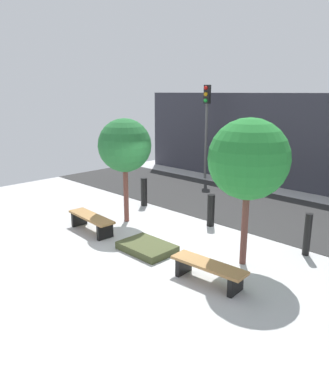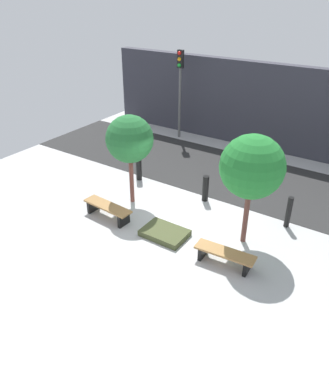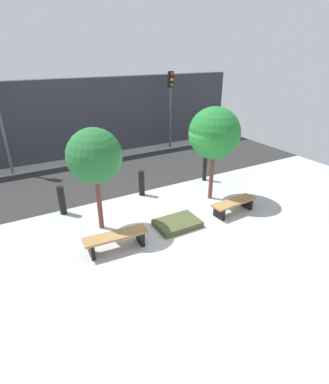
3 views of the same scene
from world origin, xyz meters
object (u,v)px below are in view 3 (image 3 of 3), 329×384
at_px(tree_behind_left_bench, 94,156).
at_px(bollard_left, 142,183).
at_px(bench_right, 234,204).
at_px(bollard_center, 205,168).
at_px(bench_left, 116,239).
at_px(tree_behind_right_bench, 214,134).
at_px(bollard_far_left, 62,200).
at_px(planter_bed, 177,223).
at_px(traffic_light_mid_west, 171,97).

relative_size(tree_behind_left_bench, bollard_left, 3.28).
distance_m(bench_right, bollard_center, 2.86).
bearing_deg(bench_left, tree_behind_right_bench, 20.87).
distance_m(bench_right, bollard_left, 3.42).
relative_size(tree_behind_left_bench, bollard_far_left, 3.17).
bearing_deg(bench_right, bench_left, 176.21).
xyz_separation_m(tree_behind_left_bench, bollard_left, (2.06, 1.46, -1.82)).
xyz_separation_m(bollard_left, bollard_center, (2.88, 0.00, 0.05)).
xyz_separation_m(bench_left, bollard_center, (4.94, 2.73, 0.18)).
relative_size(planter_bed, bollard_far_left, 1.38).
bearing_deg(bollard_left, traffic_light_mid_west, 49.73).
bearing_deg(bollard_far_left, planter_bed, -41.26).
bearing_deg(planter_bed, traffic_light_mid_west, 61.05).
height_order(tree_behind_right_bench, traffic_light_mid_west, traffic_light_mid_west).
xyz_separation_m(tree_behind_left_bench, traffic_light_mid_west, (6.09, 6.22, 0.43)).
bearing_deg(tree_behind_right_bench, bollard_center, 60.74).
relative_size(bench_left, planter_bed, 1.32).
bearing_deg(traffic_light_mid_west, bollard_center, -103.57).
bearing_deg(bollard_left, bollard_center, 0.00).
distance_m(planter_bed, traffic_light_mid_west, 8.73).
bearing_deg(tree_behind_right_bench, bollard_left, 144.72).
bearing_deg(traffic_light_mid_west, bench_right, -104.72).
bearing_deg(bollard_far_left, traffic_light_mid_west, 34.54).
xyz_separation_m(planter_bed, tree_behind_right_bench, (2.06, 1.07, 2.31)).
xyz_separation_m(bench_left, tree_behind_left_bench, (0.00, 1.27, 1.95)).
relative_size(tree_behind_right_bench, traffic_light_mid_west, 0.83).
bearing_deg(tree_behind_right_bench, bollard_far_left, 163.55).
distance_m(bench_left, planter_bed, 2.09).
bearing_deg(bollard_left, tree_behind_left_bench, -144.72).
bearing_deg(bollard_center, bench_right, -106.69).
height_order(bench_left, tree_behind_left_bench, tree_behind_left_bench).
distance_m(bollard_left, traffic_light_mid_west, 6.63).
relative_size(bench_left, bollard_left, 1.88).
xyz_separation_m(bench_right, bollard_far_left, (-4.94, 2.73, 0.18)).
xyz_separation_m(planter_bed, traffic_light_mid_west, (4.03, 7.28, 2.63)).
bearing_deg(bench_right, bollard_left, 123.31).
height_order(bench_left, bench_right, bench_left).
bearing_deg(bench_right, tree_behind_right_bench, 86.21).
height_order(bench_right, tree_behind_left_bench, tree_behind_left_bench).
distance_m(bench_left, bench_right, 4.13).
bearing_deg(bench_left, bollard_far_left, 110.48).
bearing_deg(bench_right, bollard_center, 69.52).
bearing_deg(planter_bed, tree_behind_right_bench, 27.37).
xyz_separation_m(bench_left, bench_right, (4.13, 0.00, -0.03)).
distance_m(bench_left, bollard_far_left, 2.85).
xyz_separation_m(planter_bed, bollard_far_left, (-2.88, 2.53, 0.39)).
distance_m(planter_bed, tree_behind_right_bench, 3.28).
relative_size(bench_left, traffic_light_mid_west, 0.44).
bearing_deg(bench_left, bollard_left, 56.69).
distance_m(planter_bed, bollard_left, 2.56).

